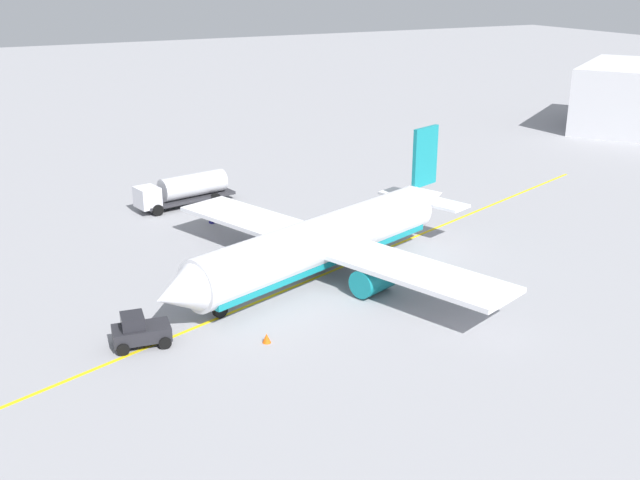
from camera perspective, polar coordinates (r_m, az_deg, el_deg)
name	(u,v)px	position (r m, az deg, el deg)	size (l,w,h in m)	color
ground_plane	(320,276)	(59.39, 0.00, -2.72)	(400.00, 400.00, 0.00)	#939399
airplane	(324,242)	(58.73, 0.32, -0.15)	(30.88, 31.23, 9.78)	white
fuel_tanker	(184,189)	(77.49, -10.18, 3.77)	(10.57, 4.48, 3.15)	#2D2D33
pushback_tug	(140,331)	(49.87, -13.40, -6.65)	(3.83, 2.72, 2.20)	#232328
refueling_worker	(211,215)	(71.96, -8.18, 1.87)	(0.48, 0.60, 1.71)	navy
safety_cone_nose	(267,338)	(49.27, -4.03, -7.37)	(0.57, 0.57, 0.63)	#F2590F
taxi_line_marking	(320,276)	(59.38, 0.00, -2.72)	(84.32, 0.30, 0.01)	yellow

